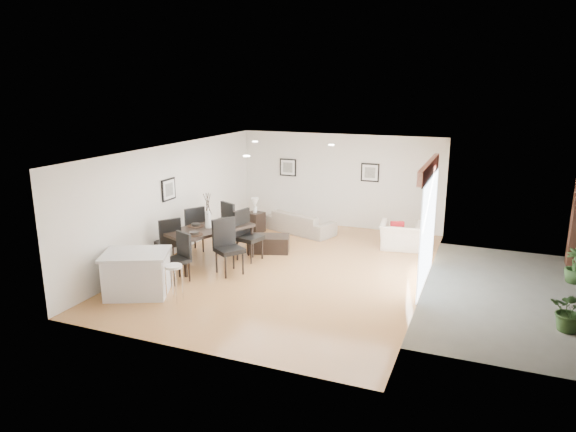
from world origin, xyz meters
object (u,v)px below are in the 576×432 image
at_px(dining_chair_wnear, 169,239).
at_px(bar_stool, 174,270).
at_px(dining_table, 209,231).
at_px(armchair, 401,236).
at_px(dining_chair_head, 180,254).
at_px(dining_chair_wfar, 193,227).
at_px(coffee_table, 269,244).
at_px(sofa, 301,222).
at_px(dining_chair_foot, 232,222).
at_px(dining_chair_efar, 246,232).
at_px(side_table, 255,222).
at_px(dining_chair_enear, 227,243).
at_px(kitchen_island, 137,273).

xyz_separation_m(dining_chair_wnear, bar_stool, (1.25, -1.66, -0.01)).
bearing_deg(dining_table, bar_stool, -52.65).
distance_m(armchair, dining_chair_head, 5.61).
bearing_deg(dining_table, dining_chair_wfar, 171.60).
bearing_deg(coffee_table, dining_chair_head, -128.56).
bearing_deg(dining_chair_wfar, dining_chair_wnear, 29.02).
height_order(sofa, dining_chair_foot, dining_chair_foot).
relative_size(dining_chair_wnear, dining_chair_efar, 0.95).
height_order(dining_table, dining_chair_efar, dining_chair_efar).
bearing_deg(dining_chair_efar, sofa, 4.47).
xyz_separation_m(armchair, side_table, (-4.09, 0.00, -0.05)).
bearing_deg(dining_table, dining_chair_head, -64.56).
bearing_deg(bar_stool, dining_chair_wfar, 115.01).
relative_size(dining_chair_wnear, dining_chair_wfar, 0.97).
height_order(dining_chair_efar, bar_stool, dining_chair_efar).
distance_m(sofa, coffee_table, 1.91).
relative_size(sofa, dining_chair_enear, 1.65).
relative_size(sofa, dining_chair_efar, 1.68).
bearing_deg(dining_chair_efar, dining_chair_wnear, 140.51).
relative_size(coffee_table, bar_stool, 1.38).
relative_size(dining_table, dining_chair_wnear, 1.98).
xyz_separation_m(armchair, dining_chair_efar, (-3.29, -2.18, 0.33)).
distance_m(dining_chair_wfar, dining_chair_enear, 1.69).
bearing_deg(dining_chair_efar, kitchen_island, 172.53).
xyz_separation_m(dining_chair_enear, coffee_table, (0.25, 1.69, -0.48)).
height_order(dining_chair_efar, dining_chair_head, dining_chair_efar).
bearing_deg(coffee_table, bar_stool, -115.27).
distance_m(armchair, dining_chair_efar, 3.96).
bearing_deg(kitchen_island, dining_table, 56.83).
relative_size(dining_chair_wfar, side_table, 2.06).
xyz_separation_m(dining_chair_wnear, kitchen_island, (0.39, -1.66, -0.19)).
xyz_separation_m(armchair, dining_chair_wfar, (-4.72, -2.25, 0.32)).
relative_size(dining_chair_efar, kitchen_island, 0.78).
xyz_separation_m(sofa, dining_chair_wnear, (-1.83, -3.71, 0.34)).
xyz_separation_m(sofa, dining_chair_efar, (-0.41, -2.62, 0.38)).
bearing_deg(armchair, kitchen_island, 41.29).
distance_m(sofa, dining_chair_efar, 2.68).
bearing_deg(bar_stool, kitchen_island, 180.00).
height_order(dining_chair_enear, kitchen_island, dining_chair_enear).
bearing_deg(dining_chair_efar, dining_chair_foot, 59.34).
height_order(armchair, dining_chair_efar, dining_chair_efar).
xyz_separation_m(armchair, coffee_table, (-3.03, -1.46, -0.14)).
height_order(sofa, dining_chair_efar, dining_chair_efar).
height_order(dining_chair_wfar, coffee_table, dining_chair_wfar).
xyz_separation_m(dining_chair_wfar, side_table, (0.62, 2.26, -0.37)).
height_order(dining_chair_wnear, bar_stool, dining_chair_wnear).
bearing_deg(sofa, dining_chair_efar, 100.55).
xyz_separation_m(dining_chair_head, coffee_table, (0.94, 2.50, -0.38)).
height_order(armchair, bar_stool, bar_stool).
bearing_deg(dining_chair_enear, bar_stool, -152.43).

